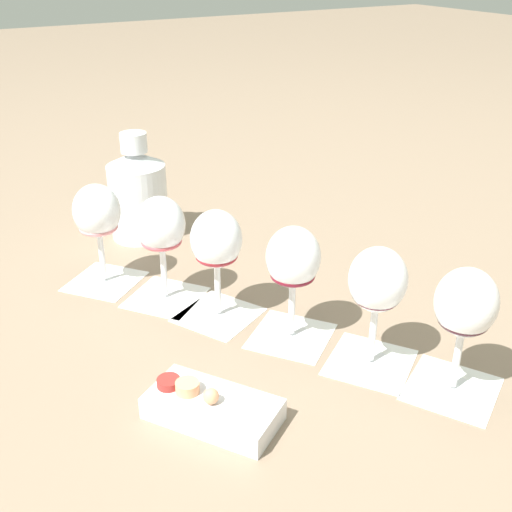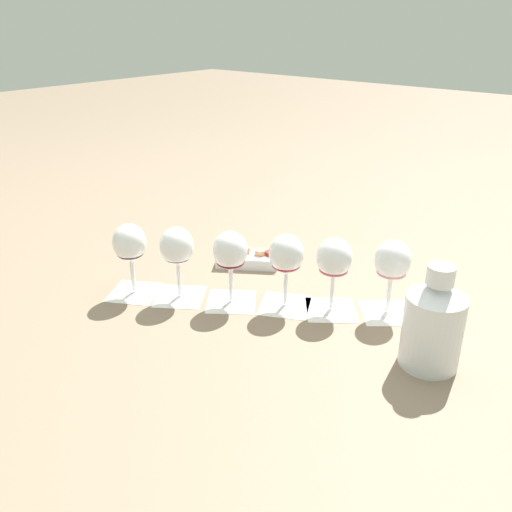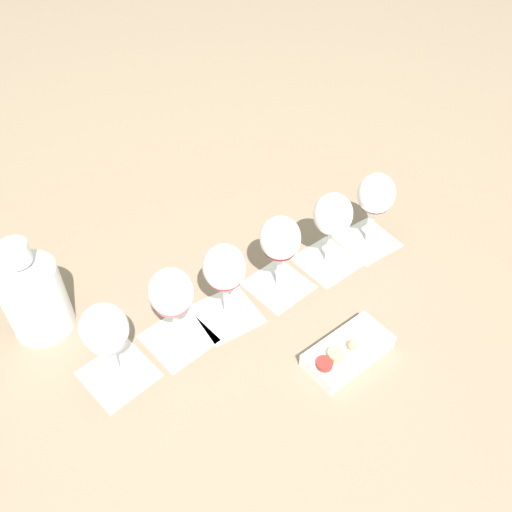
{
  "view_description": "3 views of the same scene",
  "coord_description": "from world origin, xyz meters",
  "px_view_note": "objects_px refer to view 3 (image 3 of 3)",
  "views": [
    {
      "loc": [
        0.73,
        -0.42,
        0.54
      ],
      "look_at": [
        0.0,
        -0.0,
        0.12
      ],
      "focal_mm": 45.0,
      "sensor_mm": 36.0,
      "label": 1
    },
    {
      "loc": [
        -0.71,
        0.86,
        0.63
      ],
      "look_at": [
        0.0,
        -0.0,
        0.12
      ],
      "focal_mm": 38.0,
      "sensor_mm": 36.0,
      "label": 2
    },
    {
      "loc": [
        -0.06,
        -0.71,
        0.83
      ],
      "look_at": [
        0.0,
        -0.0,
        0.12
      ],
      "focal_mm": 38.0,
      "sensor_mm": 36.0,
      "label": 3
    }
  ],
  "objects_px": {
    "wine_glass_2": "(225,270)",
    "snack_dish": "(347,352)",
    "wine_glass_1": "(171,295)",
    "wine_glass_4": "(333,217)",
    "ceramic_vase": "(32,293)",
    "wine_glass_5": "(376,197)",
    "wine_glass_0": "(105,331)",
    "wine_glass_3": "(280,241)"
  },
  "relations": [
    {
      "from": "wine_glass_5",
      "to": "ceramic_vase",
      "type": "height_order",
      "value": "ceramic_vase"
    },
    {
      "from": "wine_glass_3",
      "to": "snack_dish",
      "type": "distance_m",
      "value": 0.24
    },
    {
      "from": "wine_glass_0",
      "to": "wine_glass_5",
      "type": "relative_size",
      "value": 1.0
    },
    {
      "from": "wine_glass_2",
      "to": "snack_dish",
      "type": "bearing_deg",
      "value": -29.04
    },
    {
      "from": "wine_glass_4",
      "to": "wine_glass_3",
      "type": "bearing_deg",
      "value": -151.68
    },
    {
      "from": "wine_glass_1",
      "to": "ceramic_vase",
      "type": "relative_size",
      "value": 0.84
    },
    {
      "from": "wine_glass_1",
      "to": "wine_glass_4",
      "type": "height_order",
      "value": "same"
    },
    {
      "from": "wine_glass_1",
      "to": "wine_glass_4",
      "type": "relative_size",
      "value": 1.0
    },
    {
      "from": "wine_glass_3",
      "to": "wine_glass_5",
      "type": "distance_m",
      "value": 0.24
    },
    {
      "from": "wine_glass_0",
      "to": "wine_glass_4",
      "type": "height_order",
      "value": "same"
    },
    {
      "from": "wine_glass_5",
      "to": "wine_glass_4",
      "type": "bearing_deg",
      "value": -150.77
    },
    {
      "from": "wine_glass_4",
      "to": "wine_glass_5",
      "type": "distance_m",
      "value": 0.12
    },
    {
      "from": "wine_glass_1",
      "to": "wine_glass_4",
      "type": "xyz_separation_m",
      "value": [
        0.32,
        0.18,
        -0.0
      ]
    },
    {
      "from": "wine_glass_1",
      "to": "wine_glass_2",
      "type": "relative_size",
      "value": 1.0
    },
    {
      "from": "wine_glass_3",
      "to": "wine_glass_4",
      "type": "height_order",
      "value": "same"
    },
    {
      "from": "wine_glass_2",
      "to": "wine_glass_1",
      "type": "bearing_deg",
      "value": -151.39
    },
    {
      "from": "wine_glass_2",
      "to": "wine_glass_4",
      "type": "xyz_separation_m",
      "value": [
        0.22,
        0.13,
        -0.0
      ]
    },
    {
      "from": "wine_glass_3",
      "to": "snack_dish",
      "type": "height_order",
      "value": "wine_glass_3"
    },
    {
      "from": "wine_glass_0",
      "to": "wine_glass_3",
      "type": "relative_size",
      "value": 1.0
    },
    {
      "from": "wine_glass_5",
      "to": "wine_glass_2",
      "type": "bearing_deg",
      "value": -150.2
    },
    {
      "from": "wine_glass_3",
      "to": "snack_dish",
      "type": "relative_size",
      "value": 0.97
    },
    {
      "from": "wine_glass_0",
      "to": "snack_dish",
      "type": "height_order",
      "value": "wine_glass_0"
    },
    {
      "from": "wine_glass_4",
      "to": "ceramic_vase",
      "type": "distance_m",
      "value": 0.59
    },
    {
      "from": "wine_glass_3",
      "to": "wine_glass_0",
      "type": "bearing_deg",
      "value": -148.45
    },
    {
      "from": "snack_dish",
      "to": "wine_glass_0",
      "type": "bearing_deg",
      "value": -179.57
    },
    {
      "from": "wine_glass_4",
      "to": "wine_glass_1",
      "type": "bearing_deg",
      "value": -150.37
    },
    {
      "from": "wine_glass_3",
      "to": "snack_dish",
      "type": "bearing_deg",
      "value": -60.62
    },
    {
      "from": "wine_glass_2",
      "to": "wine_glass_5",
      "type": "xyz_separation_m",
      "value": [
        0.32,
        0.18,
        -0.0
      ]
    },
    {
      "from": "wine_glass_4",
      "to": "ceramic_vase",
      "type": "relative_size",
      "value": 0.84
    },
    {
      "from": "wine_glass_1",
      "to": "snack_dish",
      "type": "relative_size",
      "value": 0.97
    },
    {
      "from": "snack_dish",
      "to": "wine_glass_5",
      "type": "bearing_deg",
      "value": 70.23
    },
    {
      "from": "wine_glass_2",
      "to": "snack_dish",
      "type": "relative_size",
      "value": 0.97
    },
    {
      "from": "wine_glass_2",
      "to": "snack_dish",
      "type": "height_order",
      "value": "wine_glass_2"
    },
    {
      "from": "wine_glass_1",
      "to": "wine_glass_3",
      "type": "distance_m",
      "value": 0.24
    },
    {
      "from": "wine_glass_4",
      "to": "snack_dish",
      "type": "bearing_deg",
      "value": -91.78
    },
    {
      "from": "wine_glass_3",
      "to": "wine_glass_5",
      "type": "xyz_separation_m",
      "value": [
        0.21,
        0.12,
        -0.0
      ]
    },
    {
      "from": "wine_glass_0",
      "to": "wine_glass_2",
      "type": "relative_size",
      "value": 1.0
    },
    {
      "from": "ceramic_vase",
      "to": "wine_glass_1",
      "type": "bearing_deg",
      "value": -12.14
    },
    {
      "from": "wine_glass_0",
      "to": "ceramic_vase",
      "type": "height_order",
      "value": "ceramic_vase"
    },
    {
      "from": "wine_glass_2",
      "to": "wine_glass_5",
      "type": "height_order",
      "value": "same"
    },
    {
      "from": "wine_glass_3",
      "to": "snack_dish",
      "type": "xyz_separation_m",
      "value": [
        0.1,
        -0.19,
        -0.11
      ]
    },
    {
      "from": "wine_glass_2",
      "to": "ceramic_vase",
      "type": "height_order",
      "value": "ceramic_vase"
    }
  ]
}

